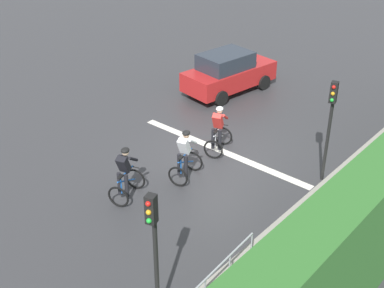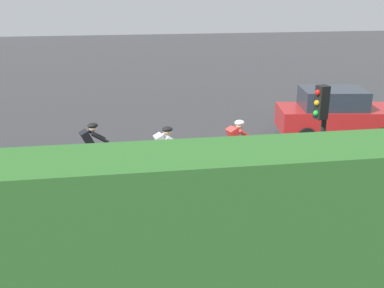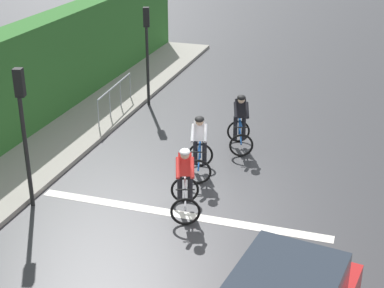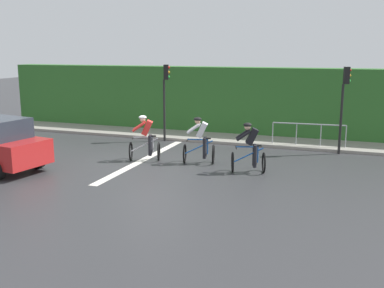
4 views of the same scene
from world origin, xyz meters
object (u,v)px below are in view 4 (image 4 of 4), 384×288
at_px(cyclist_lead, 250,149).
at_px(traffic_light_far_junction, 344,97).
at_px(cyclist_second, 200,141).
at_px(pedestrian_railing_kerbside, 309,130).
at_px(traffic_light_near_crossing, 165,91).
at_px(cyclist_mid, 146,139).

bearing_deg(cyclist_lead, traffic_light_far_junction, 145.03).
relative_size(cyclist_second, pedestrian_railing_kerbside, 0.56).
relative_size(cyclist_second, traffic_light_near_crossing, 0.50).
xyz_separation_m(cyclist_lead, cyclist_second, (-0.62, -1.92, 0.00)).
height_order(cyclist_mid, traffic_light_far_junction, traffic_light_far_junction).
bearing_deg(traffic_light_far_junction, cyclist_lead, -34.97).
bearing_deg(cyclist_lead, pedestrian_railing_kerbside, 162.63).
distance_m(cyclist_second, pedestrian_railing_kerbside, 5.16).
height_order(traffic_light_near_crossing, pedestrian_railing_kerbside, traffic_light_near_crossing).
relative_size(traffic_light_far_junction, pedestrian_railing_kerbside, 1.14).
height_order(cyclist_lead, pedestrian_railing_kerbside, cyclist_lead).
height_order(cyclist_second, cyclist_mid, same).
distance_m(traffic_light_near_crossing, traffic_light_far_junction, 7.37).
bearing_deg(traffic_light_near_crossing, traffic_light_far_junction, 89.69).
xyz_separation_m(traffic_light_far_junction, pedestrian_railing_kerbside, (-0.66, -1.30, -1.46)).
relative_size(cyclist_lead, traffic_light_far_junction, 0.50).
xyz_separation_m(cyclist_second, traffic_light_far_junction, (-3.27, 4.64, 1.43)).
xyz_separation_m(traffic_light_near_crossing, traffic_light_far_junction, (0.04, 7.37, 0.00)).
height_order(cyclist_lead, traffic_light_far_junction, traffic_light_far_junction).
relative_size(cyclist_second, cyclist_mid, 1.00).
xyz_separation_m(cyclist_mid, traffic_light_far_junction, (-3.53, 6.64, 1.43)).
distance_m(cyclist_mid, traffic_light_near_crossing, 3.92).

